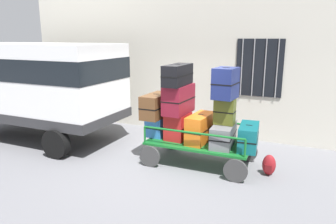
{
  "coord_description": "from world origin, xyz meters",
  "views": [
    {
      "loc": [
        2.72,
        -6.13,
        2.81
      ],
      "look_at": [
        -0.15,
        0.26,
        1.13
      ],
      "focal_mm": 33.83,
      "sensor_mm": 36.0,
      "label": 1
    }
  ],
  "objects_px": {
    "luggage_cart": "(200,146)",
    "suitcase_left_bottom": "(156,127)",
    "suitcase_midleft_top": "(178,75)",
    "suitcase_midright_top": "(226,83)",
    "suitcase_center_bottom": "(200,128)",
    "suitcase_midleft_bottom": "(178,126)",
    "backpack": "(269,165)",
    "van": "(39,81)",
    "suitcase_midright_middle": "(225,111)",
    "suitcase_midright_bottom": "(224,135)",
    "suitcase_left_middle": "(156,106)",
    "suitcase_right_bottom": "(249,137)",
    "suitcase_midleft_middle": "(179,99)"
  },
  "relations": [
    {
      "from": "suitcase_center_bottom",
      "to": "suitcase_midleft_middle",
      "type": "bearing_deg",
      "value": 178.74
    },
    {
      "from": "suitcase_center_bottom",
      "to": "van",
      "type": "bearing_deg",
      "value": -179.72
    },
    {
      "from": "suitcase_left_bottom",
      "to": "suitcase_midright_bottom",
      "type": "height_order",
      "value": "suitcase_left_bottom"
    },
    {
      "from": "luggage_cart",
      "to": "suitcase_center_bottom",
      "type": "xyz_separation_m",
      "value": [
        -0.0,
        0.02,
        0.41
      ]
    },
    {
      "from": "suitcase_midleft_middle",
      "to": "suitcase_midleft_top",
      "type": "bearing_deg",
      "value": -90.0
    },
    {
      "from": "van",
      "to": "suitcase_left_bottom",
      "type": "relative_size",
      "value": 9.7
    },
    {
      "from": "suitcase_midleft_top",
      "to": "suitcase_midleft_bottom",
      "type": "bearing_deg",
      "value": 90.0
    },
    {
      "from": "suitcase_left_bottom",
      "to": "suitcase_right_bottom",
      "type": "bearing_deg",
      "value": 1.37
    },
    {
      "from": "suitcase_center_bottom",
      "to": "suitcase_midright_bottom",
      "type": "distance_m",
      "value": 0.53
    },
    {
      "from": "suitcase_midleft_top",
      "to": "suitcase_midright_top",
      "type": "distance_m",
      "value": 1.06
    },
    {
      "from": "van",
      "to": "luggage_cart",
      "type": "relative_size",
      "value": 1.9
    },
    {
      "from": "luggage_cart",
      "to": "suitcase_midright_top",
      "type": "xyz_separation_m",
      "value": [
        0.53,
        0.0,
        1.44
      ]
    },
    {
      "from": "suitcase_midright_bottom",
      "to": "suitcase_midright_middle",
      "type": "xyz_separation_m",
      "value": [
        0.0,
        0.01,
        0.51
      ]
    },
    {
      "from": "suitcase_midright_middle",
      "to": "suitcase_midright_top",
      "type": "relative_size",
      "value": 0.87
    },
    {
      "from": "luggage_cart",
      "to": "suitcase_midleft_middle",
      "type": "bearing_deg",
      "value": 176.55
    },
    {
      "from": "suitcase_midright_top",
      "to": "backpack",
      "type": "relative_size",
      "value": 1.46
    },
    {
      "from": "luggage_cart",
      "to": "suitcase_midright_top",
      "type": "relative_size",
      "value": 3.68
    },
    {
      "from": "suitcase_midleft_bottom",
      "to": "suitcase_midright_middle",
      "type": "relative_size",
      "value": 1.13
    },
    {
      "from": "backpack",
      "to": "suitcase_midleft_top",
      "type": "bearing_deg",
      "value": -178.39
    },
    {
      "from": "luggage_cart",
      "to": "suitcase_midright_bottom",
      "type": "distance_m",
      "value": 0.62
    },
    {
      "from": "luggage_cart",
      "to": "suitcase_midleft_bottom",
      "type": "relative_size",
      "value": 3.73
    },
    {
      "from": "van",
      "to": "suitcase_midleft_bottom",
      "type": "distance_m",
      "value": 4.17
    },
    {
      "from": "suitcase_midright_bottom",
      "to": "backpack",
      "type": "bearing_deg",
      "value": 0.51
    },
    {
      "from": "suitcase_midleft_bottom",
      "to": "suitcase_midleft_middle",
      "type": "bearing_deg",
      "value": 90.0
    },
    {
      "from": "suitcase_left_bottom",
      "to": "suitcase_right_bottom",
      "type": "height_order",
      "value": "suitcase_right_bottom"
    },
    {
      "from": "suitcase_left_bottom",
      "to": "suitcase_center_bottom",
      "type": "distance_m",
      "value": 1.06
    },
    {
      "from": "suitcase_center_bottom",
      "to": "suitcase_midright_top",
      "type": "distance_m",
      "value": 1.16
    },
    {
      "from": "suitcase_midleft_bottom",
      "to": "suitcase_midleft_middle",
      "type": "distance_m",
      "value": 0.62
    },
    {
      "from": "suitcase_left_middle",
      "to": "suitcase_midright_top",
      "type": "relative_size",
      "value": 1.47
    },
    {
      "from": "suitcase_midright_top",
      "to": "suitcase_right_bottom",
      "type": "relative_size",
      "value": 0.7
    },
    {
      "from": "suitcase_center_bottom",
      "to": "backpack",
      "type": "distance_m",
      "value": 1.62
    },
    {
      "from": "suitcase_left_bottom",
      "to": "suitcase_midleft_bottom",
      "type": "height_order",
      "value": "suitcase_midleft_bottom"
    },
    {
      "from": "suitcase_left_middle",
      "to": "suitcase_midleft_bottom",
      "type": "relative_size",
      "value": 1.5
    },
    {
      "from": "suitcase_left_bottom",
      "to": "suitcase_midright_bottom",
      "type": "xyz_separation_m",
      "value": [
        1.58,
        0.05,
        -0.0
      ]
    },
    {
      "from": "suitcase_left_bottom",
      "to": "suitcase_midleft_bottom",
      "type": "relative_size",
      "value": 0.73
    },
    {
      "from": "suitcase_midleft_top",
      "to": "backpack",
      "type": "relative_size",
      "value": 2.22
    },
    {
      "from": "suitcase_left_middle",
      "to": "suitcase_left_bottom",
      "type": "bearing_deg",
      "value": -90.0
    },
    {
      "from": "suitcase_left_bottom",
      "to": "backpack",
      "type": "relative_size",
      "value": 1.05
    },
    {
      "from": "suitcase_midleft_top",
      "to": "van",
      "type": "bearing_deg",
      "value": 179.55
    },
    {
      "from": "suitcase_midright_middle",
      "to": "suitcase_left_bottom",
      "type": "bearing_deg",
      "value": -177.87
    },
    {
      "from": "suitcase_center_bottom",
      "to": "suitcase_left_middle",
      "type": "bearing_deg",
      "value": -177.66
    },
    {
      "from": "suitcase_midleft_top",
      "to": "suitcase_left_middle",
      "type": "bearing_deg",
      "value": 178.8
    },
    {
      "from": "suitcase_center_bottom",
      "to": "suitcase_midright_top",
      "type": "relative_size",
      "value": 1.48
    },
    {
      "from": "suitcase_midleft_middle",
      "to": "backpack",
      "type": "bearing_deg",
      "value": -0.25
    },
    {
      "from": "luggage_cart",
      "to": "suitcase_left_bottom",
      "type": "relative_size",
      "value": 5.1
    },
    {
      "from": "suitcase_midleft_top",
      "to": "suitcase_left_bottom",
      "type": "bearing_deg",
      "value": -179.83
    },
    {
      "from": "suitcase_midright_bottom",
      "to": "suitcase_midleft_bottom",
      "type": "bearing_deg",
      "value": -179.22
    },
    {
      "from": "suitcase_midleft_bottom",
      "to": "suitcase_midleft_top",
      "type": "xyz_separation_m",
      "value": [
        0.0,
        -0.03,
        1.17
      ]
    },
    {
      "from": "suitcase_left_bottom",
      "to": "backpack",
      "type": "height_order",
      "value": "suitcase_left_bottom"
    },
    {
      "from": "luggage_cart",
      "to": "suitcase_midleft_middle",
      "type": "xyz_separation_m",
      "value": [
        -0.53,
        0.03,
        1.02
      ]
    }
  ]
}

